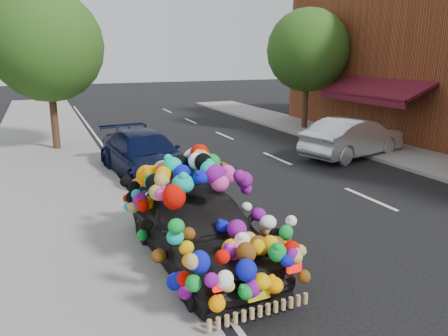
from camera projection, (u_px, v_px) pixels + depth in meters
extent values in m
plane|color=black|center=(248.00, 218.00, 10.26)|extent=(100.00, 100.00, 0.00)
cube|color=gray|center=(53.00, 246.00, 8.64)|extent=(4.00, 60.00, 0.12)
cube|color=gray|center=(149.00, 231.00, 9.37)|extent=(0.15, 60.00, 0.13)
cube|color=gray|center=(414.00, 157.00, 15.99)|extent=(3.00, 40.00, 0.12)
cube|color=#4F0E1B|center=(373.00, 88.00, 18.27)|extent=(1.62, 5.20, 0.75)
cube|color=#4F0E1B|center=(358.00, 98.00, 18.09)|extent=(0.06, 5.20, 0.35)
cylinder|color=#332114|center=(54.00, 117.00, 16.96)|extent=(0.28, 0.28, 2.73)
sphere|color=#295416|center=(47.00, 46.00, 16.29)|extent=(4.20, 4.20, 4.20)
cylinder|color=#332114|center=(305.00, 103.00, 21.84)|extent=(0.28, 0.28, 2.64)
sphere|color=#295416|center=(308.00, 50.00, 21.18)|extent=(4.00, 4.00, 4.00)
imported|color=black|center=(200.00, 226.00, 7.90)|extent=(1.92, 4.34, 1.45)
cube|color=red|center=(221.00, 285.00, 5.77)|extent=(0.22, 0.07, 0.14)
cube|color=red|center=(294.00, 267.00, 6.25)|extent=(0.22, 0.07, 0.14)
cube|color=yellow|center=(259.00, 296.00, 6.08)|extent=(0.34, 0.06, 0.12)
imported|color=black|center=(145.00, 155.00, 13.58)|extent=(2.51, 4.97, 1.38)
imported|color=silver|center=(353.00, 137.00, 16.19)|extent=(4.69, 2.68, 1.46)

